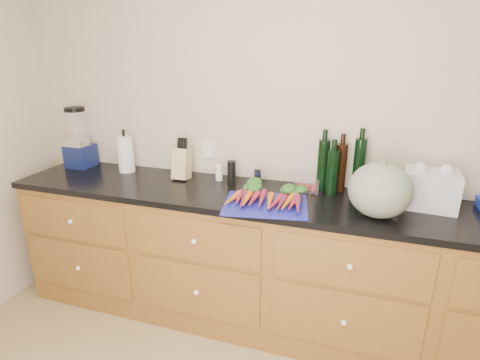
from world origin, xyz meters
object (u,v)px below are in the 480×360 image
(blender_appliance, at_px, (79,141))
(squash, at_px, (380,190))
(paper_towel, at_px, (126,154))
(knife_block, at_px, (182,164))
(cutting_board, at_px, (266,205))
(carrots, at_px, (268,197))
(tomato_box, at_px, (307,185))

(blender_appliance, bearing_deg, squash, -6.97)
(squash, bearing_deg, paper_towel, 171.37)
(paper_towel, distance_m, knife_block, 0.47)
(cutting_board, bearing_deg, carrots, 90.00)
(paper_towel, bearing_deg, cutting_board, -15.53)
(paper_towel, bearing_deg, tomato_box, 0.43)
(blender_appliance, bearing_deg, tomato_box, 0.41)
(tomato_box, bearing_deg, carrots, -123.92)
(carrots, height_order, tomato_box, same)
(carrots, xyz_separation_m, paper_towel, (-1.15, 0.28, 0.10))
(knife_block, xyz_separation_m, tomato_box, (0.88, 0.03, -0.07))
(carrots, height_order, knife_block, knife_block)
(blender_appliance, height_order, knife_block, blender_appliance)
(squash, bearing_deg, carrots, -179.12)
(carrots, relative_size, blender_appliance, 0.95)
(knife_block, bearing_deg, paper_towel, 177.56)
(squash, xyz_separation_m, tomato_box, (-0.42, 0.28, -0.11))
(tomato_box, bearing_deg, squash, -33.38)
(blender_appliance, bearing_deg, cutting_board, -11.52)
(paper_towel, relative_size, tomato_box, 1.67)
(cutting_board, distance_m, tomato_box, 0.38)
(cutting_board, height_order, blender_appliance, blender_appliance)
(cutting_board, xyz_separation_m, tomato_box, (0.19, 0.33, 0.03))
(paper_towel, relative_size, knife_block, 1.25)
(squash, height_order, knife_block, squash)
(knife_block, height_order, tomato_box, knife_block)
(blender_appliance, bearing_deg, carrots, -10.02)
(cutting_board, distance_m, blender_appliance, 1.60)
(blender_appliance, xyz_separation_m, paper_towel, (0.41, 0.00, -0.07))
(cutting_board, distance_m, carrots, 0.05)
(paper_towel, bearing_deg, carrots, -13.57)
(squash, bearing_deg, blender_appliance, 173.03)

